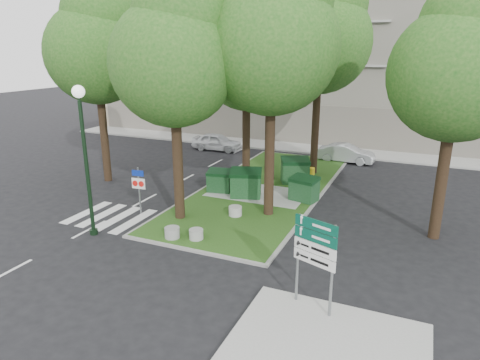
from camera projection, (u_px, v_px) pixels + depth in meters
The scene contains 26 objects.
ground at pixel (180, 248), 16.56m from camera, with size 120.00×120.00×0.00m, color black.
median_island at pixel (264, 189), 23.36m from camera, with size 6.00×16.00×0.12m, color #244A15.
median_kerb at pixel (264, 189), 23.36m from camera, with size 6.30×16.30×0.10m, color gray.
sidewalk_corner at pixel (327, 347), 11.00m from camera, with size 5.00×4.00×0.12m, color #999993.
building_sidewalk at pixel (306, 148), 32.74m from camera, with size 42.00×3.00×0.12m, color #999993.
zebra_crossing at pixel (126, 220), 19.30m from camera, with size 5.00×3.00×0.01m, color silver.
apartment_building at pixel (333, 41), 36.97m from camera, with size 41.00×12.00×16.00m, color tan.
tree_median_near_left at pixel (176, 51), 17.17m from camera, with size 5.20×5.20×10.53m.
tree_median_near_right at pixel (275, 33), 17.39m from camera, with size 5.60×5.60×11.46m.
tree_median_mid at pixel (249, 57), 22.78m from camera, with size 4.80×4.80×9.99m.
tree_median_far at pixel (322, 31), 23.79m from camera, with size 5.80×5.80×11.93m.
tree_street_left at pixel (97, 43), 22.81m from camera, with size 5.40×5.40×11.00m.
tree_street_right at pixel (462, 61), 15.46m from camera, with size 5.00×5.00×10.06m.
dumpster_a at pixel (220, 181), 22.61m from camera, with size 1.42×1.11×1.19m.
dumpster_b at pixel (246, 183), 21.76m from camera, with size 1.84×1.54×1.46m.
dumpster_c at pixel (295, 170), 24.10m from camera, with size 1.86×1.63×1.44m.
dumpster_d at pixel (304, 189), 21.26m from camera, with size 1.53×1.24×1.25m.
bollard_left at pixel (172, 233), 17.15m from camera, with size 0.60×0.60×0.43m, color gray.
bollard_right at pixel (235, 211), 19.42m from camera, with size 0.60×0.60×0.43m, color #A7A5A1.
bollard_mid at pixel (196, 234), 17.03m from camera, with size 0.56×0.56×0.40m, color #959691.
litter_bin at pixel (312, 173), 24.94m from camera, with size 0.36×0.36×0.64m, color yellow.
street_lamp at pixel (84, 144), 16.68m from camera, with size 0.49×0.49×6.09m.
traffic_sign_pole at pixel (139, 184), 19.59m from camera, with size 0.68×0.09×2.25m.
directional_sign at pixel (315, 250), 12.04m from camera, with size 1.32×0.53×2.78m.
car_white at pixel (217, 142), 32.27m from camera, with size 1.53×3.80×1.30m, color silver.
car_silver at pixel (346, 153), 28.85m from camera, with size 1.30×3.74×1.23m, color #AEB3B7.
Camera 1 is at (8.13, -12.86, 7.42)m, focal length 32.00 mm.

